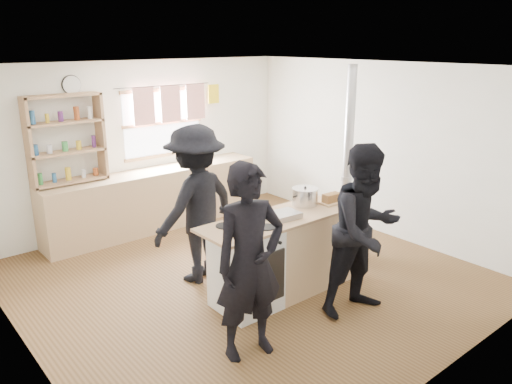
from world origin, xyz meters
TOP-DOWN VIEW (x-y plane):
  - ground at (0.00, 0.00)m, footprint 5.00×5.00m
  - back_counter at (0.00, 2.22)m, footprint 3.40×0.55m
  - shelving_unit at (-1.20, 2.34)m, footprint 1.00×0.28m
  - thermos at (0.79, 2.22)m, footprint 0.10×0.10m
  - cooking_island at (0.14, -0.55)m, footprint 1.97×0.64m
  - skillet_greens at (-0.58, -0.68)m, footprint 0.38×0.38m
  - roast_tray at (0.02, -0.60)m, footprint 0.38×0.28m
  - stockpot_stove at (-0.37, -0.48)m, footprint 0.21×0.21m
  - stockpot_counter at (0.53, -0.43)m, footprint 0.31×0.31m
  - bread_board at (0.81, -0.59)m, footprint 0.29×0.22m
  - flue_heater at (1.39, -0.33)m, footprint 0.35×0.35m
  - person_near_left at (-0.92, -1.20)m, footprint 0.73×0.55m
  - person_near_right at (0.47, -1.37)m, footprint 0.97×0.80m
  - person_far at (-0.45, 0.38)m, footprint 1.33×0.95m

SIDE VIEW (x-z plane):
  - ground at x=0.00m, z-range -0.01..0.00m
  - back_counter at x=0.00m, z-range 0.00..0.90m
  - cooking_island at x=0.14m, z-range 0.00..0.93m
  - flue_heater at x=1.39m, z-range -0.60..1.90m
  - person_near_left at x=-0.92m, z-range 0.00..1.81m
  - person_near_right at x=0.47m, z-range 0.00..1.81m
  - person_far at x=-0.45m, z-range 0.00..1.87m
  - skillet_greens at x=-0.58m, z-range 0.93..0.98m
  - roast_tray at x=0.02m, z-range 0.93..1.00m
  - bread_board at x=0.81m, z-range 0.92..1.04m
  - stockpot_stove at x=-0.37m, z-range 0.92..1.09m
  - stockpot_counter at x=0.53m, z-range 0.92..1.15m
  - thermos at x=0.79m, z-range 0.90..1.20m
  - shelving_unit at x=-1.20m, z-range 0.91..2.11m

